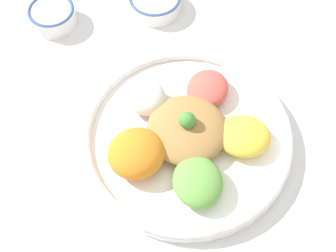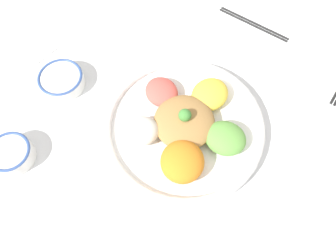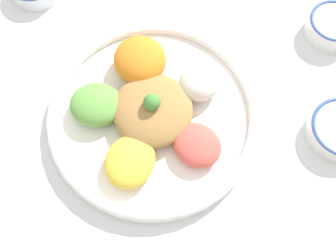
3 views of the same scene
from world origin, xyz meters
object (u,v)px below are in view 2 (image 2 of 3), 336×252
Objects in this scene: rice_bowl_blue at (11,154)px; serving_spoon_main at (183,45)px; serving_spoon_extra at (58,46)px; salad_platter at (184,126)px; sauce_bowl_dark at (61,80)px; chopsticks_pair_far at (254,23)px.

serving_spoon_main is at bearing 52.05° from rice_bowl_blue.
rice_bowl_blue is 0.35m from serving_spoon_extra.
salad_platter reaches higher than sauce_bowl_dark.
serving_spoon_main is at bearing 54.86° from chopsticks_pair_far.
salad_platter is at bearing 94.25° from serving_spoon_extra.
serving_spoon_extra is (-0.35, -0.08, 0.00)m from serving_spoon_main.
salad_platter is 3.03× the size of serving_spoon_extra.
salad_platter is 3.42× the size of serving_spoon_main.
sauce_bowl_dark is 1.02× the size of serving_spoon_main.
salad_platter is at bearing 55.38° from serving_spoon_main.
serving_spoon_main is (-0.06, 0.27, -0.02)m from salad_platter.
sauce_bowl_dark is at bearing 168.68° from salad_platter.
sauce_bowl_dark is 0.90× the size of serving_spoon_extra.
rice_bowl_blue is 0.78× the size of serving_spoon_extra.
serving_spoon_extra is (-0.06, 0.12, -0.02)m from sauce_bowl_dark.
serving_spoon_main is (0.33, 0.43, -0.02)m from rice_bowl_blue.
serving_spoon_main is at bearing 34.54° from sauce_bowl_dark.
serving_spoon_main is (-0.19, -0.13, -0.00)m from chopsticks_pair_far.
serving_spoon_extra is (-0.02, 0.35, -0.02)m from rice_bowl_blue.
chopsticks_pair_far is (0.53, 0.55, -0.02)m from rice_bowl_blue.
chopsticks_pair_far is 0.23m from serving_spoon_main.
salad_platter is 0.28m from serving_spoon_main.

